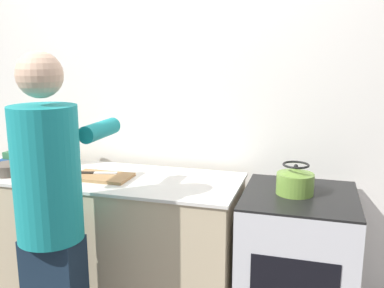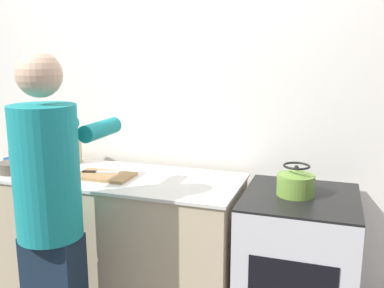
{
  "view_description": "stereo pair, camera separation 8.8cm",
  "coord_description": "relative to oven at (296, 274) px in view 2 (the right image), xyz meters",
  "views": [
    {
      "loc": [
        0.93,
        -1.94,
        1.67
      ],
      "look_at": [
        0.31,
        0.21,
        1.18
      ],
      "focal_mm": 40.0,
      "sensor_mm": 36.0,
      "label": 1
    },
    {
      "loc": [
        1.01,
        -1.92,
        1.67
      ],
      "look_at": [
        0.31,
        0.21,
        1.18
      ],
      "focal_mm": 40.0,
      "sensor_mm": 36.0,
      "label": 2
    }
  ],
  "objects": [
    {
      "name": "knife",
      "position": [
        -1.19,
        -0.05,
        0.49
      ],
      "size": [
        0.23,
        0.09,
        0.01
      ],
      "rotation": [
        0.0,
        0.0,
        0.26
      ],
      "color": "silver",
      "rests_on": "cutting_board"
    },
    {
      "name": "bowl_prep",
      "position": [
        -1.5,
        -0.15,
        0.52
      ],
      "size": [
        0.19,
        0.19,
        0.09
      ],
      "color": "#9E4738",
      "rests_on": "counter"
    },
    {
      "name": "cutting_board",
      "position": [
        -1.14,
        -0.07,
        0.48
      ],
      "size": [
        0.34,
        0.21,
        0.02
      ],
      "color": "#A87A4C",
      "rests_on": "counter"
    },
    {
      "name": "counter",
      "position": [
        -1.2,
        -0.03,
        0.01
      ],
      "size": [
        1.75,
        0.61,
        0.93
      ],
      "color": "#C6B28E",
      "rests_on": "ground_plane"
    },
    {
      "name": "book_stack",
      "position": [
        -1.82,
        0.1,
        0.51
      ],
      "size": [
        0.23,
        0.28,
        0.09
      ],
      "color": "navy",
      "rests_on": "counter"
    },
    {
      "name": "wall_back",
      "position": [
        -0.88,
        0.39,
        0.84
      ],
      "size": [
        8.0,
        0.05,
        2.6
      ],
      "color": "white",
      "rests_on": "ground_plane"
    },
    {
      "name": "oven",
      "position": [
        0.0,
        0.0,
        0.0
      ],
      "size": [
        0.6,
        0.65,
        0.92
      ],
      "color": "silver",
      "rests_on": "ground_plane"
    },
    {
      "name": "bowl_mixing",
      "position": [
        -1.73,
        -0.16,
        0.51
      ],
      "size": [
        0.18,
        0.18,
        0.07
      ],
      "color": "brown",
      "rests_on": "counter"
    },
    {
      "name": "canister_jar",
      "position": [
        -1.52,
        0.16,
        0.57
      ],
      "size": [
        0.14,
        0.14,
        0.18
      ],
      "color": "tan",
      "rests_on": "counter"
    },
    {
      "name": "kettle",
      "position": [
        -0.03,
        0.0,
        0.53
      ],
      "size": [
        0.2,
        0.2,
        0.17
      ],
      "color": "olive",
      "rests_on": "oven"
    },
    {
      "name": "person",
      "position": [
        -1.15,
        -0.58,
        0.46
      ],
      "size": [
        0.36,
        0.59,
        1.67
      ],
      "color": "#152536",
      "rests_on": "ground_plane"
    }
  ]
}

